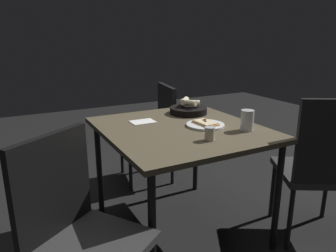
{
  "coord_description": "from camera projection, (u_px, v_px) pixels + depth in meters",
  "views": [
    {
      "loc": [
        0.98,
        1.68,
        1.31
      ],
      "look_at": [
        0.09,
        0.01,
        0.76
      ],
      "focal_mm": 34.27,
      "sensor_mm": 36.0,
      "label": 1
    }
  ],
  "objects": [
    {
      "name": "napkin",
      "position": [
        143.0,
        122.0,
        2.14
      ],
      "size": [
        0.16,
        0.12,
        0.0
      ],
      "color": "white",
      "rests_on": "dining_table"
    },
    {
      "name": "ground",
      "position": [
        179.0,
        229.0,
        2.23
      ],
      "size": [
        8.0,
        8.0,
        0.0
      ],
      "primitive_type": "plane",
      "color": "black"
    },
    {
      "name": "pepper_shaker",
      "position": [
        210.0,
        134.0,
        1.77
      ],
      "size": [
        0.06,
        0.06,
        0.08
      ],
      "color": "#BFB299",
      "rests_on": "dining_table"
    },
    {
      "name": "pizza_plate",
      "position": [
        205.0,
        124.0,
        2.05
      ],
      "size": [
        0.24,
        0.24,
        0.04
      ],
      "color": "white",
      "rests_on": "dining_table"
    },
    {
      "name": "chair_near",
      "position": [
        154.0,
        126.0,
        2.91
      ],
      "size": [
        0.5,
        0.5,
        0.87
      ],
      "color": "black",
      "rests_on": "ground"
    },
    {
      "name": "bread_basket",
      "position": [
        188.0,
        109.0,
        2.36
      ],
      "size": [
        0.27,
        0.27,
        0.11
      ],
      "color": "black",
      "rests_on": "dining_table"
    },
    {
      "name": "chair_spare",
      "position": [
        322.0,
        163.0,
        1.97
      ],
      "size": [
        0.6,
        0.6,
        0.97
      ],
      "color": "#2D2D2D",
      "rests_on": "ground"
    },
    {
      "name": "chair_far",
      "position": [
        75.0,
        224.0,
        1.39
      ],
      "size": [
        0.61,
        0.61,
        0.91
      ],
      "color": "#2C2C2C",
      "rests_on": "ground"
    },
    {
      "name": "beer_glass",
      "position": [
        247.0,
        121.0,
        1.94
      ],
      "size": [
        0.08,
        0.08,
        0.13
      ],
      "color": "silver",
      "rests_on": "dining_table"
    },
    {
      "name": "dining_table",
      "position": [
        180.0,
        137.0,
        2.05
      ],
      "size": [
        0.95,
        1.03,
        0.74
      ],
      "color": "#4D4431",
      "rests_on": "ground"
    }
  ]
}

